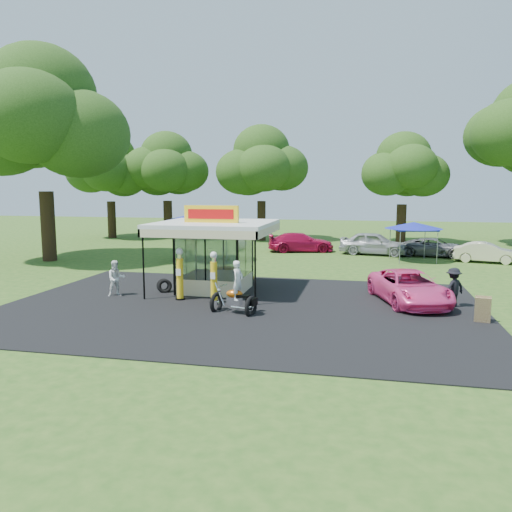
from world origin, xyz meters
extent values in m
plane|color=#295019|center=(0.00, 0.00, 0.00)|extent=(120.00, 120.00, 0.00)
cube|color=black|center=(0.00, 2.00, 0.02)|extent=(20.00, 14.00, 0.04)
cube|color=white|center=(-2.00, 5.00, 0.03)|extent=(3.00, 3.00, 0.06)
cube|color=white|center=(-2.00, 5.00, 3.29)|extent=(5.40, 5.40, 0.18)
cube|color=yellow|center=(-2.00, 4.50, 3.78)|extent=(2.60, 0.25, 0.80)
cube|color=red|center=(-2.00, 4.37, 3.78)|extent=(2.21, 0.02, 0.45)
cylinder|color=black|center=(-4.55, 2.45, 1.60)|extent=(0.08, 0.08, 3.20)
cylinder|color=black|center=(0.55, 2.45, 1.60)|extent=(0.08, 0.08, 3.20)
cylinder|color=black|center=(-2.95, 2.74, 0.05)|extent=(0.44, 0.44, 0.10)
cylinder|color=yellow|center=(-2.95, 2.74, 1.00)|extent=(0.30, 0.30, 1.80)
cylinder|color=silver|center=(-2.95, 2.74, 2.00)|extent=(0.20, 0.20, 0.20)
sphere|color=white|center=(-2.95, 2.74, 2.20)|extent=(0.32, 0.32, 0.32)
cube|color=white|center=(-2.95, 2.56, 1.30)|extent=(0.22, 0.02, 0.30)
cylinder|color=black|center=(-1.27, 2.43, 0.05)|extent=(0.43, 0.43, 0.10)
cylinder|color=yellow|center=(-1.27, 2.43, 0.97)|extent=(0.29, 0.29, 1.74)
cylinder|color=silver|center=(-1.27, 2.43, 1.94)|extent=(0.19, 0.19, 0.19)
sphere|color=white|center=(-1.27, 2.43, 2.13)|extent=(0.31, 0.31, 0.31)
cube|color=white|center=(-1.27, 2.26, 1.26)|extent=(0.21, 0.02, 0.29)
torus|color=black|center=(-0.78, 1.13, 0.36)|extent=(0.38, 0.90, 0.88)
torus|color=black|center=(0.75, 0.75, 0.36)|extent=(0.38, 0.90, 0.88)
cube|color=silver|center=(0.04, 0.92, 0.53)|extent=(0.63, 0.42, 0.32)
ellipsoid|color=#C3580D|center=(0.04, 0.92, 0.82)|extent=(0.67, 0.38, 0.32)
cube|color=black|center=(0.40, 0.84, 0.76)|extent=(0.63, 0.40, 0.11)
cube|color=black|center=(0.78, 0.74, 0.58)|extent=(0.44, 0.44, 0.29)
cylinder|color=silver|center=(-0.62, 1.09, 0.74)|extent=(0.47, 0.17, 0.94)
cylinder|color=silver|center=(-0.47, 1.05, 1.10)|extent=(0.20, 0.62, 0.05)
sphere|color=silver|center=(-0.64, 1.09, 0.89)|extent=(0.17, 0.17, 0.17)
imported|color=white|center=(0.19, 0.89, 1.37)|extent=(0.51, 0.65, 1.58)
torus|color=black|center=(-4.21, 4.00, 0.34)|extent=(0.74, 0.53, 0.70)
torus|color=black|center=(-4.33, 4.14, 0.34)|extent=(0.75, 0.60, 0.70)
cube|color=#593819|center=(9.40, 1.41, 0.51)|extent=(0.60, 0.36, 1.00)
cube|color=#593819|center=(9.40, 1.65, 0.51)|extent=(0.60, 0.36, 1.00)
imported|color=yellow|center=(-2.00, 7.20, 0.48)|extent=(2.82, 1.13, 0.96)
imported|color=#F64291|center=(7.00, 4.28, 0.72)|extent=(3.76, 5.61, 1.43)
imported|color=white|center=(-6.14, 2.89, 0.84)|extent=(1.04, 1.00, 1.68)
imported|color=black|center=(8.74, 3.92, 0.85)|extent=(1.25, 1.17, 1.69)
imported|color=#B20D39|center=(0.14, 20.87, 0.74)|extent=(5.50, 3.36, 1.49)
imported|color=#9F9FA3|center=(5.74, 20.25, 0.86)|extent=(5.32, 2.86, 1.72)
imported|color=slate|center=(10.06, 20.19, 0.67)|extent=(5.17, 3.14, 1.34)
imported|color=beige|center=(13.06, 17.81, 0.68)|extent=(4.35, 2.30, 1.36)
cylinder|color=gray|center=(-7.47, 16.19, 1.34)|extent=(0.07, 0.07, 2.67)
cylinder|color=gray|center=(-4.33, 16.19, 1.34)|extent=(0.07, 0.07, 2.67)
cylinder|color=gray|center=(-7.47, 13.05, 1.34)|extent=(0.07, 0.07, 2.67)
cylinder|color=gray|center=(-4.33, 13.05, 1.34)|extent=(0.07, 0.07, 2.67)
cube|color=#1922A3|center=(-5.90, 14.62, 2.74)|extent=(3.34, 3.34, 0.13)
cone|color=#1922A3|center=(-5.90, 14.62, 3.09)|extent=(4.81, 4.81, 0.56)
cylinder|color=gray|center=(7.04, 18.70, 1.07)|extent=(0.05, 0.05, 2.13)
cylinder|color=gray|center=(9.50, 18.70, 1.07)|extent=(0.05, 0.05, 2.13)
cylinder|color=gray|center=(7.04, 16.24, 1.07)|extent=(0.05, 0.05, 2.13)
cylinder|color=gray|center=(9.50, 16.24, 1.07)|extent=(0.05, 0.05, 2.13)
cube|color=#1922A3|center=(8.27, 17.47, 2.19)|extent=(2.66, 2.66, 0.11)
cone|color=#1922A3|center=(8.27, 17.47, 2.46)|extent=(3.84, 3.84, 0.44)
cylinder|color=black|center=(-19.78, 27.81, 1.82)|extent=(0.82, 0.82, 3.63)
ellipsoid|color=#204112|center=(-19.78, 27.81, 6.50)|extent=(8.59, 8.59, 7.36)
cylinder|color=black|center=(-14.23, 28.91, 1.85)|extent=(0.88, 0.88, 3.70)
ellipsoid|color=#204112|center=(-14.23, 28.91, 6.56)|extent=(8.59, 8.59, 7.36)
cylinder|color=black|center=(-4.60, 28.53, 1.87)|extent=(0.80, 0.80, 3.74)
ellipsoid|color=#204112|center=(-4.60, 28.53, 6.73)|extent=(8.97, 8.97, 7.69)
cylinder|color=black|center=(8.24, 29.10, 1.75)|extent=(0.87, 0.87, 3.50)
ellipsoid|color=#204112|center=(8.24, 29.10, 6.22)|extent=(8.16, 8.16, 7.00)
cylinder|color=black|center=(-16.16, 12.34, 2.38)|extent=(0.95, 0.95, 4.75)
ellipsoid|color=#204112|center=(-16.16, 12.34, 8.82)|extent=(12.20, 12.20, 10.45)
camera|label=1|loc=(5.05, -17.88, 5.01)|focal=35.00mm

